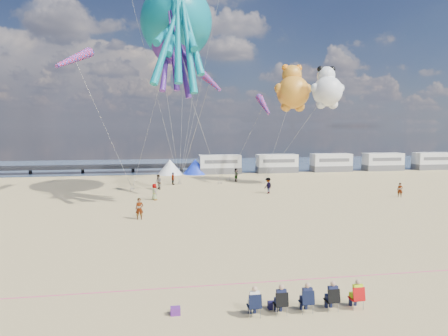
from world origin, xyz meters
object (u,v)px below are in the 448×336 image
at_px(beachgoer_3, 173,179).
at_px(beachgoer_1, 158,182).
at_px(motorhome_2, 331,163).
at_px(cooler_purple, 175,311).
at_px(beachgoer_0, 154,192).
at_px(beachgoer_5, 400,190).
at_px(cooler_navy, 273,305).
at_px(beachgoer_2, 268,186).
at_px(beachgoer_4, 236,175).
at_px(sandbag_a, 132,189).
at_px(standing_person, 139,209).
at_px(motorhome_4, 433,161).
at_px(motorhome_1, 277,163).
at_px(sandbag_b, 220,183).
at_px(spectator_row, 306,297).
at_px(windsock_left, 74,59).
at_px(kite_panda, 327,91).
at_px(kite_teddy_orange, 293,92).
at_px(kite_octopus_teal, 176,23).
at_px(windsock_right, 210,81).
at_px(sandbag_e, 179,184).
at_px(tent_blue, 195,167).
at_px(tent_white, 170,167).
at_px(sandbag_d, 228,179).
at_px(windsock_mid, 264,105).
at_px(sandbag_c, 263,183).
at_px(motorhome_0, 220,164).
at_px(motorhome_3, 383,162).
at_px(kite_octopus_purple, 172,43).

bearing_deg(beachgoer_3, beachgoer_1, 137.90).
distance_m(motorhome_2, cooler_purple, 55.38).
relative_size(beachgoer_0, beachgoer_5, 1.10).
height_order(cooler_navy, beachgoer_2, beachgoer_2).
relative_size(beachgoer_4, sandbag_a, 3.60).
height_order(motorhome_2, beachgoer_4, motorhome_2).
bearing_deg(beachgoer_5, beachgoer_0, -153.84).
bearing_deg(standing_person, motorhome_4, 30.86).
bearing_deg(motorhome_2, motorhome_1, 180.00).
distance_m(beachgoer_3, sandbag_a, 6.25).
height_order(standing_person, beachgoer_5, standing_person).
distance_m(beachgoer_2, sandbag_b, 9.47).
height_order(spectator_row, windsock_left, windsock_left).
distance_m(motorhome_4, beachgoer_2, 40.73).
bearing_deg(kite_panda, cooler_purple, -136.24).
bearing_deg(beachgoer_5, kite_teddy_orange, 155.20).
bearing_deg(kite_octopus_teal, sandbag_a, 146.46).
bearing_deg(windsock_right, beachgoer_3, 87.50).
relative_size(sandbag_e, windsock_right, 0.11).
distance_m(beachgoer_3, kite_octopus_teal, 19.39).
relative_size(motorhome_2, sandbag_e, 13.20).
relative_size(tent_blue, sandbag_b, 8.00).
bearing_deg(tent_white, beachgoer_5, -45.57).
xyz_separation_m(sandbag_d, kite_teddy_orange, (7.90, -4.11, 11.95)).
height_order(motorhome_1, cooler_navy, motorhome_1).
relative_size(beachgoer_4, windsock_mid, 0.33).
bearing_deg(cooler_navy, motorhome_2, 63.28).
relative_size(beachgoer_5, sandbag_c, 3.11).
height_order(motorhome_4, windsock_left, windsock_left).
distance_m(sandbag_b, kite_panda, 17.98).
xyz_separation_m(sandbag_a, sandbag_b, (11.10, 3.48, 0.00)).
bearing_deg(beachgoer_5, kite_panda, 152.30).
bearing_deg(motorhome_0, sandbag_c, -72.07).
bearing_deg(motorhome_3, sandbag_d, -164.06).
distance_m(spectator_row, beachgoer_5, 31.00).
bearing_deg(motorhome_1, cooler_navy, -106.94).
height_order(beachgoer_5, sandbag_e, beachgoer_5).
distance_m(motorhome_0, tent_white, 8.01).
relative_size(motorhome_3, kite_octopus_purple, 0.60).
bearing_deg(sandbag_c, tent_white, 134.35).
xyz_separation_m(kite_octopus_purple, windsock_mid, (11.98, 7.21, -6.07)).
bearing_deg(tent_white, sandbag_e, -85.32).
distance_m(beachgoer_3, windsock_left, 18.91).
bearing_deg(sandbag_b, motorhome_2, 28.95).
xyz_separation_m(kite_octopus_purple, windsock_left, (-10.07, 0.31, -1.88)).
height_order(beachgoer_5, sandbag_a, beachgoer_5).
distance_m(motorhome_0, sandbag_c, 12.93).
height_order(beachgoer_0, sandbag_b, beachgoer_0).
bearing_deg(standing_person, kite_octopus_teal, 71.50).
height_order(motorhome_2, sandbag_b, motorhome_2).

